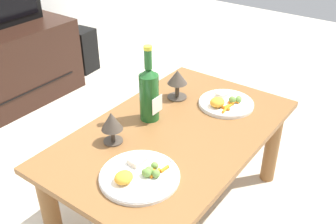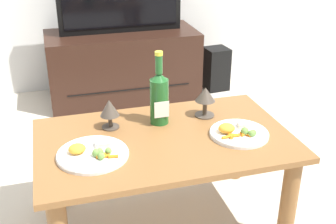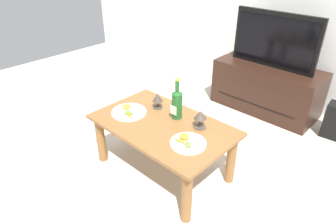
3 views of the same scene
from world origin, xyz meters
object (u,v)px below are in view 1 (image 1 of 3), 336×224
(dining_table, at_px, (174,147))
(goblet_right, at_px, (177,79))
(wine_bottle, at_px, (149,92))
(dinner_plate_left, at_px, (139,175))
(dinner_plate_right, at_px, (226,103))
(floor_speaker, at_px, (83,50))
(goblet_left, at_px, (112,123))

(dining_table, xyz_separation_m, goblet_right, (0.23, 0.15, 0.18))
(wine_bottle, distance_m, dinner_plate_left, 0.40)
(dinner_plate_right, bearing_deg, dining_table, 167.25)
(dining_table, bearing_deg, floor_speaker, 60.37)
(dinner_plate_left, height_order, dinner_plate_right, dinner_plate_right)
(goblet_right, height_order, dinner_plate_right, goblet_right)
(floor_speaker, height_order, dinner_plate_right, dinner_plate_right)
(wine_bottle, distance_m, goblet_left, 0.22)
(dining_table, bearing_deg, goblet_left, 143.55)
(wine_bottle, bearing_deg, floor_speaker, 58.33)
(dining_table, height_order, dinner_plate_right, dinner_plate_right)
(goblet_left, bearing_deg, wine_bottle, -2.48)
(floor_speaker, bearing_deg, dining_table, -124.91)
(dining_table, distance_m, goblet_right, 0.33)
(dining_table, distance_m, goblet_left, 0.30)
(floor_speaker, height_order, goblet_right, goblet_right)
(floor_speaker, xyz_separation_m, wine_bottle, (-0.81, -1.31, 0.40))
(dinner_plate_left, bearing_deg, goblet_right, 21.93)
(dinner_plate_left, bearing_deg, goblet_left, 64.22)
(wine_bottle, bearing_deg, dinner_plate_right, -35.96)
(wine_bottle, height_order, dinner_plate_right, wine_bottle)
(dinner_plate_left, relative_size, dinner_plate_right, 1.12)
(floor_speaker, bearing_deg, dinner_plate_left, -131.93)
(floor_speaker, xyz_separation_m, goblet_left, (-1.02, -1.30, 0.36))
(dining_table, relative_size, floor_speaker, 3.17)
(dining_table, distance_m, dinner_plate_right, 0.32)
(dining_table, relative_size, dinner_plate_right, 4.26)
(dining_table, height_order, goblet_left, goblet_left)
(floor_speaker, relative_size, dinner_plate_left, 1.20)
(dining_table, bearing_deg, wine_bottle, 83.50)
(floor_speaker, distance_m, dinner_plate_left, 1.91)
(dining_table, height_order, dinner_plate_left, dinner_plate_left)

